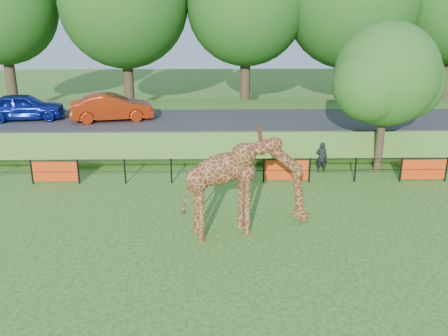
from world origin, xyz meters
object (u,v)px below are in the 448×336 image
Objects in this scene: car_red at (112,107)px; visitor at (322,157)px; car_blue at (24,107)px; tree_east at (388,78)px; giraffe at (248,186)px.

visitor is (10.37, -4.51, -1.42)m from car_red.
car_blue is 0.62× the size of tree_east.
car_blue is 4.76m from car_red.
car_red is 0.64× the size of tree_east.
giraffe reaches higher than car_red.
visitor is at bearing -115.63° from car_blue.
giraffe reaches higher than visitor.
tree_east reaches higher than car_red.
car_red is (4.75, -0.26, -0.00)m from car_blue.
car_blue is at bearing 165.94° from tree_east.
car_blue is at bearing 75.28° from car_red.
tree_east is (6.59, 6.33, 2.64)m from giraffe.
visitor is 0.21× the size of tree_east.
car_red is (-6.58, 10.56, 0.49)m from giraffe.
giraffe is 3.22× the size of visitor.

